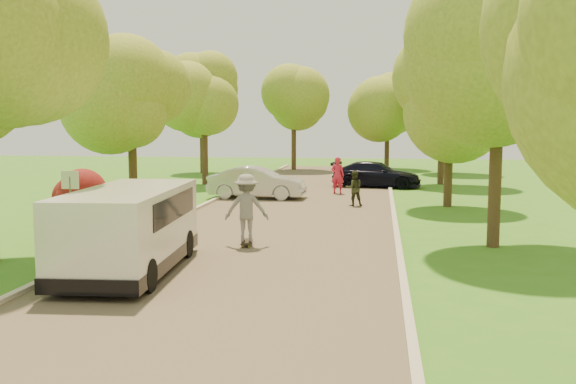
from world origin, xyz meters
The scene contains 22 objects.
ground centered at (0.00, 0.00, 0.00)m, with size 100.00×100.00×0.00m, color #34771C.
road centered at (0.00, 8.00, 0.01)m, with size 8.00×60.00×0.01m, color #4C4438.
curb_left centered at (-4.05, 8.00, 0.06)m, with size 0.18×60.00×0.12m, color #B2AD9E.
curb_right centered at (4.05, 8.00, 0.06)m, with size 0.18×60.00×0.12m, color #B2AD9E.
street_sign centered at (-5.80, 4.00, 1.56)m, with size 0.55×0.06×2.17m.
red_shrub centered at (-6.30, 5.50, 1.10)m, with size 1.70×1.70×1.95m.
tree_l_midb centered at (-6.81, 12.00, 4.59)m, with size 4.30×4.20×6.62m.
tree_l_far centered at (-6.39, 22.00, 5.47)m, with size 4.92×4.80×7.79m.
tree_r_mida centered at (7.02, 5.00, 5.54)m, with size 5.13×5.00×7.95m.
tree_r_midb centered at (6.60, 14.00, 4.88)m, with size 4.51×4.40×7.01m.
tree_r_far centered at (7.23, 24.00, 5.83)m, with size 5.33×5.20×8.34m.
tree_bg_a centered at (-8.78, 30.00, 5.31)m, with size 5.12×5.00×7.72m.
tree_bg_b centered at (8.22, 32.00, 5.54)m, with size 5.12×5.00×7.95m.
tree_bg_c centered at (-2.79, 34.00, 5.02)m, with size 4.92×4.80×7.33m.
tree_bg_d centered at (4.22, 36.00, 5.31)m, with size 5.12×5.00×7.72m.
minivan centered at (-2.50, 0.47, 1.08)m, with size 2.53×5.63×2.05m.
silver_sedan centered at (-2.30, 15.67, 0.76)m, with size 1.61×4.61×1.52m, color #BABAC0.
dark_sedan centered at (3.30, 21.74, 0.71)m, with size 2.00×4.92×1.43m, color black.
longboard centered at (-0.38, 4.15, 0.11)m, with size 0.40×1.05×0.12m.
skateboarder centered at (-0.38, 4.15, 1.13)m, with size 1.29×0.74×1.99m, color gray.
person_striped centered at (1.37, 18.25, 0.94)m, with size 0.68×0.45×1.88m, color red.
person_olive centered at (2.39, 13.57, 0.77)m, with size 0.75×0.58×1.54m, color #2A2F1C.
Camera 1 is at (3.48, -14.17, 3.66)m, focal length 40.00 mm.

